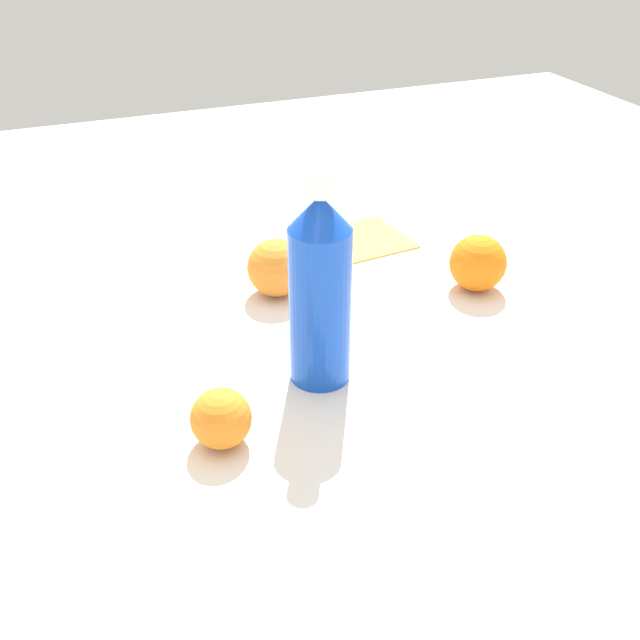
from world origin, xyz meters
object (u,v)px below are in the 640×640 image
Objects in this scene: orange_1 at (478,263)px; folded_napkin at (355,240)px; water_bottle at (320,289)px; orange_0 at (276,268)px; orange_2 at (221,418)px.

orange_1 is 0.49× the size of folded_napkin.
water_bottle is 1.54× the size of folded_napkin.
orange_0 is (0.02, 0.21, -0.08)m from water_bottle.
orange_2 is at bearing -129.51° from folded_napkin.
folded_napkin is at bearing 50.49° from orange_2.
orange_1 is 0.48m from orange_2.
orange_0 is at bearing 161.66° from orange_1.
water_bottle is 3.17× the size of orange_1.
water_bottle is 3.94× the size of orange_2.
orange_2 reaches higher than folded_napkin.
orange_2 is 0.52m from folded_napkin.
water_bottle is at bearing 28.09° from orange_2.
orange_2 is at bearing -118.89° from orange_0.
water_bottle reaches higher than orange_0.
orange_0 is at bearing 91.27° from water_bottle.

